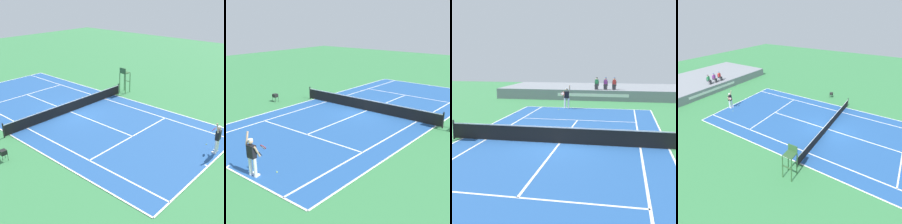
# 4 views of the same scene
# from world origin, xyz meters

# --- Properties ---
(ground_plane) EXTENTS (80.00, 80.00, 0.00)m
(ground_plane) POSITION_xyz_m (0.00, 0.00, 0.00)
(ground_plane) COLOR #387F47
(court) EXTENTS (11.08, 23.88, 0.03)m
(court) POSITION_xyz_m (0.00, 0.00, 0.01)
(court) COLOR #235193
(court) RESTS_ON ground
(net) EXTENTS (11.98, 0.10, 1.07)m
(net) POSITION_xyz_m (0.00, 0.00, 0.52)
(net) COLOR black
(net) RESTS_ON ground
(tennis_player) EXTENTS (0.76, 0.66, 2.08)m
(tennis_player) POSITION_xyz_m (-1.75, 11.54, 0.99)
(tennis_player) COLOR white
(tennis_player) RESTS_ON ground
(tennis_ball) EXTENTS (0.07, 0.07, 0.07)m
(tennis_ball) POSITION_xyz_m (-2.30, 10.68, 0.03)
(tennis_ball) COLOR #D1E533
(tennis_ball) RESTS_ON ground
(umpire_chair) EXTENTS (0.77, 0.77, 2.44)m
(umpire_chair) POSITION_xyz_m (-6.83, 0.00, 1.56)
(umpire_chair) COLOR #2D562D
(umpire_chair) RESTS_ON ground
(ball_hopper) EXTENTS (0.36, 0.36, 0.70)m
(ball_hopper) POSITION_xyz_m (7.44, 2.64, 0.57)
(ball_hopper) COLOR black
(ball_hopper) RESTS_ON ground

